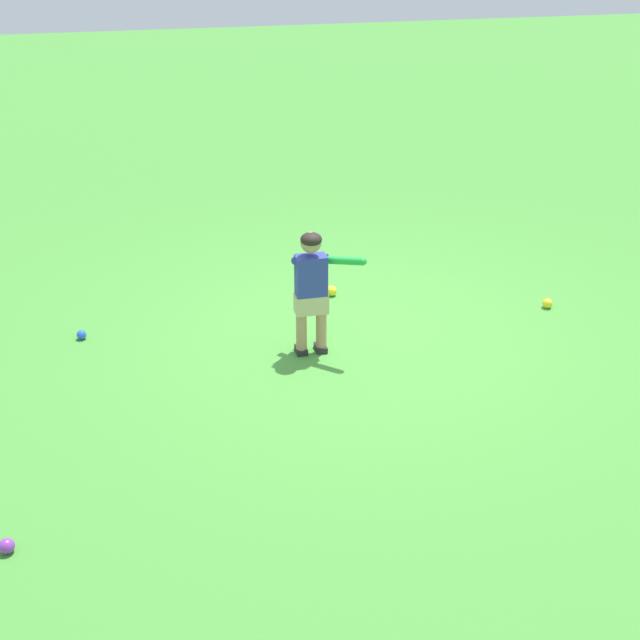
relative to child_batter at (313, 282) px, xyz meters
name	(u,v)px	position (x,y,z in m)	size (l,w,h in m)	color
ground_plane	(360,333)	(-0.49, -0.26, -0.65)	(40.00, 40.00, 0.00)	#479338
child_batter	(313,282)	(0.00, 0.00, 0.00)	(0.57, 0.46, 1.08)	#232328
play_ball_center_lawn	(547,303)	(-2.34, -0.32, -0.60)	(0.09, 0.09, 0.09)	yellow
play_ball_midfield	(7,546)	(2.33, 1.98, -0.60)	(0.09, 0.09, 0.09)	purple
play_ball_far_left	(82,335)	(1.90, -0.72, -0.61)	(0.08, 0.08, 0.08)	blue
play_ball_near_batter	(331,291)	(-0.44, -1.08, -0.60)	(0.10, 0.10, 0.10)	yellow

